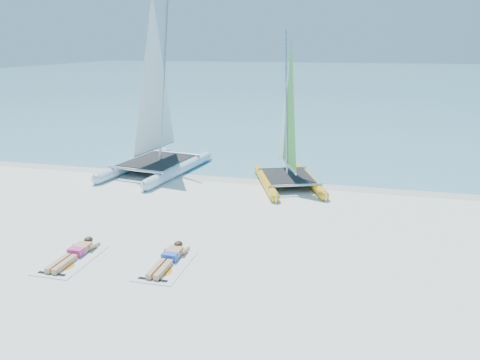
% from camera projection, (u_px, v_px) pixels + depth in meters
% --- Properties ---
extents(ground, '(140.00, 140.00, 0.00)m').
position_uv_depth(ground, '(196.00, 231.00, 13.19)').
color(ground, white).
rests_on(ground, ground).
extents(sea, '(140.00, 115.00, 0.01)m').
position_uv_depth(sea, '(333.00, 78.00, 71.77)').
color(sea, '#72BBBE').
rests_on(sea, ground).
extents(wet_sand_strip, '(140.00, 1.40, 0.01)m').
position_uv_depth(wet_sand_strip, '(243.00, 178.00, 18.30)').
color(wet_sand_strip, silver).
rests_on(wet_sand_strip, ground).
extents(catamaran_blue, '(3.34, 5.72, 7.38)m').
position_uv_depth(catamaran_blue, '(156.00, 118.00, 18.75)').
color(catamaran_blue, '#BFE7FB').
rests_on(catamaran_blue, ground).
extents(catamaran_yellow, '(3.37, 4.64, 5.73)m').
position_uv_depth(catamaran_yellow, '(287.00, 135.00, 17.32)').
color(catamaran_yellow, orange).
rests_on(catamaran_yellow, ground).
extents(towel_a, '(1.00, 1.85, 0.02)m').
position_uv_depth(towel_a, '(71.00, 260.00, 11.38)').
color(towel_a, silver).
rests_on(towel_a, ground).
extents(sunbather_a, '(0.37, 1.73, 0.26)m').
position_uv_depth(sunbather_a, '(75.00, 253.00, 11.53)').
color(sunbather_a, tan).
rests_on(sunbather_a, towel_a).
extents(towel_b, '(1.00, 1.85, 0.02)m').
position_uv_depth(towel_b, '(166.00, 265.00, 11.12)').
color(towel_b, silver).
rests_on(towel_b, ground).
extents(sunbather_b, '(0.37, 1.73, 0.26)m').
position_uv_depth(sunbather_b, '(169.00, 258.00, 11.26)').
color(sunbather_b, tan).
rests_on(sunbather_b, towel_b).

